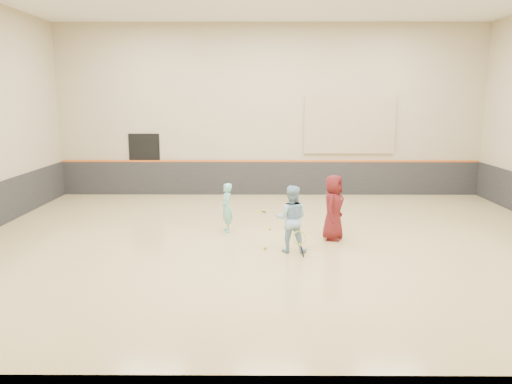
{
  "coord_description": "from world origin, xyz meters",
  "views": [
    {
      "loc": [
        -0.4,
        -11.77,
        3.46
      ],
      "look_at": [
        -0.47,
        0.4,
        1.15
      ],
      "focal_mm": 35.0,
      "sensor_mm": 36.0,
      "label": 1
    }
  ],
  "objects_px": {
    "instructor": "(291,219)",
    "young_man": "(333,207)",
    "girl": "(227,208)",
    "spare_racket": "(259,210)"
  },
  "relations": [
    {
      "from": "girl",
      "to": "young_man",
      "type": "distance_m",
      "value": 2.76
    },
    {
      "from": "young_man",
      "to": "spare_racket",
      "type": "bearing_deg",
      "value": 53.53
    },
    {
      "from": "young_man",
      "to": "spare_racket",
      "type": "xyz_separation_m",
      "value": [
        -1.83,
        3.06,
        -0.77
      ]
    },
    {
      "from": "girl",
      "to": "spare_racket",
      "type": "distance_m",
      "value": 2.59
    },
    {
      "from": "instructor",
      "to": "spare_racket",
      "type": "xyz_separation_m",
      "value": [
        -0.72,
        4.08,
        -0.73
      ]
    },
    {
      "from": "instructor",
      "to": "young_man",
      "type": "height_order",
      "value": "young_man"
    },
    {
      "from": "girl",
      "to": "instructor",
      "type": "xyz_separation_m",
      "value": [
        1.57,
        -1.71,
        0.13
      ]
    },
    {
      "from": "girl",
      "to": "instructor",
      "type": "height_order",
      "value": "instructor"
    },
    {
      "from": "girl",
      "to": "instructor",
      "type": "bearing_deg",
      "value": 32.66
    },
    {
      "from": "girl",
      "to": "young_man",
      "type": "bearing_deg",
      "value": 65.63
    }
  ]
}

